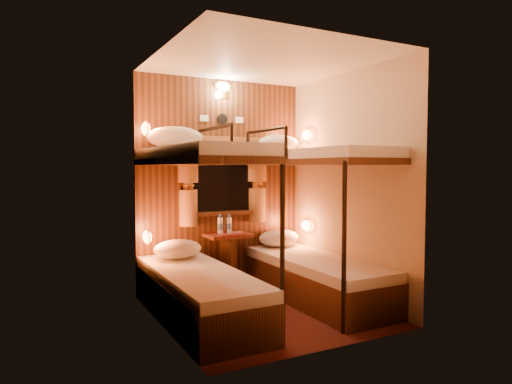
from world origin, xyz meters
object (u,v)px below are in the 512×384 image
bunk_right (316,248)px  bottle_right (229,225)px  bunk_left (199,259)px  bottle_left (220,226)px  table (228,254)px

bunk_right → bottle_right: size_ratio=8.74×
bunk_left → bottle_right: 1.02m
bottle_left → bottle_right: (0.10, -0.01, -0.00)m
bunk_right → bottle_left: bearing=133.9°
bottle_left → bottle_right: bearing=-3.8°
bunk_right → bottle_left: size_ratio=8.59×
bunk_right → table: bunk_right is taller
bunk_right → table: (-0.65, 0.78, -0.14)m
bunk_left → bottle_right: bearing=49.8°
bunk_left → table: bearing=50.3°
bottle_right → bunk_left: bearing=-130.2°
bunk_left → table: (0.65, 0.78, -0.14)m
table → bottle_right: bottle_right is taller
bunk_right → bottle_left: (-0.75, 0.78, 0.19)m
bunk_right → table: size_ratio=2.90×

